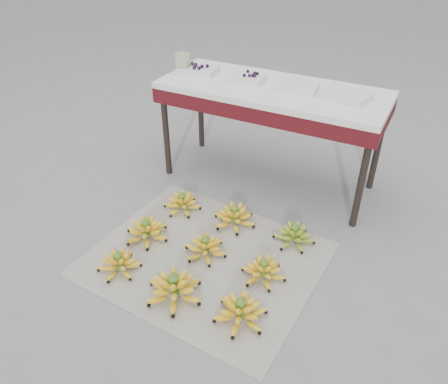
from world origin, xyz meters
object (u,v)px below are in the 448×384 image
at_px(tray_left, 247,78).
at_px(bunch_mid_center, 205,248).
at_px(bunch_back_center, 235,217).
at_px(glass_jar, 183,63).
at_px(bunch_back_left, 182,203).
at_px(vendor_table, 272,99).
at_px(bunch_front_right, 241,312).
at_px(bunch_back_right, 294,235).
at_px(bunch_mid_right, 264,271).
at_px(bunch_front_left, 119,264).
at_px(newspaper_mat, 205,259).
at_px(tray_far_right, 346,96).
at_px(bunch_front_center, 174,288).
at_px(bunch_mid_left, 147,231).
at_px(tray_far_left, 198,70).
at_px(tray_right, 298,87).

bearing_deg(tray_left, bunch_mid_center, -78.38).
xyz_separation_m(bunch_back_center, glass_jar, (-0.69, 0.56, 0.72)).
xyz_separation_m(bunch_back_left, vendor_table, (0.35, 0.61, 0.57)).
bearing_deg(bunch_front_right, bunch_back_right, 110.82).
relative_size(bunch_front_right, bunch_back_left, 1.31).
xyz_separation_m(bunch_front_right, bunch_mid_right, (-0.01, 0.31, -0.01)).
distance_m(bunch_front_left, bunch_front_right, 0.74).
xyz_separation_m(newspaper_mat, tray_far_right, (0.46, 0.96, 0.73)).
xyz_separation_m(bunch_front_left, tray_left, (0.16, 1.28, 0.68)).
distance_m(bunch_front_center, bunch_mid_right, 0.49).
bearing_deg(bunch_front_right, tray_far_right, 109.63).
bearing_deg(bunch_mid_left, bunch_back_left, 87.60).
xyz_separation_m(bunch_back_left, tray_left, (0.16, 0.63, 0.68)).
bearing_deg(bunch_mid_left, glass_jar, 109.89).
relative_size(bunch_back_right, tray_far_right, 0.90).
relative_size(bunch_mid_left, bunch_mid_center, 0.90).
bearing_deg(bunch_mid_right, bunch_back_left, 155.85).
bearing_deg(bunch_front_right, bunch_mid_left, -177.48).
bearing_deg(tray_far_left, bunch_back_left, -70.88).
height_order(newspaper_mat, tray_right, tray_right).
relative_size(bunch_front_left, tray_far_left, 0.98).
relative_size(bunch_front_center, bunch_mid_right, 1.60).
height_order(newspaper_mat, tray_far_right, tray_far_right).
bearing_deg(tray_left, bunch_front_center, -80.73).
xyz_separation_m(vendor_table, tray_left, (-0.19, 0.02, 0.10)).
xyz_separation_m(bunch_back_right, tray_far_right, (0.06, 0.59, 0.68)).
xyz_separation_m(bunch_back_left, bunch_back_center, (0.37, 0.02, 0.01)).
bearing_deg(bunch_front_center, bunch_back_left, 142.19).
distance_m(bunch_mid_right, tray_far_right, 1.17).
relative_size(bunch_front_center, tray_right, 1.52).
distance_m(bunch_back_left, tray_right, 1.06).
bearing_deg(bunch_mid_left, bunch_mid_center, 8.60).
bearing_deg(vendor_table, bunch_mid_right, -68.35).
distance_m(bunch_mid_center, vendor_table, 1.08).
bearing_deg(bunch_mid_center, bunch_back_center, 105.79).
bearing_deg(bunch_front_right, tray_far_left, 150.58).
xyz_separation_m(newspaper_mat, bunch_mid_center, (-0.02, 0.03, 0.05)).
xyz_separation_m(newspaper_mat, bunch_front_left, (-0.37, -0.30, 0.05)).
height_order(bunch_mid_center, bunch_back_right, bunch_back_right).
relative_size(bunch_back_center, tray_right, 1.12).
distance_m(vendor_table, tray_far_left, 0.57).
xyz_separation_m(bunch_mid_center, tray_left, (-0.19, 0.94, 0.68)).
xyz_separation_m(bunch_front_center, bunch_mid_center, (-0.02, 0.36, -0.01)).
distance_m(bunch_back_left, glass_jar, 0.98).
height_order(bunch_mid_left, bunch_back_right, bunch_mid_left).
bearing_deg(glass_jar, tray_far_right, 2.03).
relative_size(bunch_front_center, vendor_table, 0.26).
distance_m(bunch_back_left, tray_far_right, 1.23).
bearing_deg(bunch_front_left, bunch_mid_right, 11.91).
bearing_deg(tray_far_right, bunch_back_left, -143.03).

